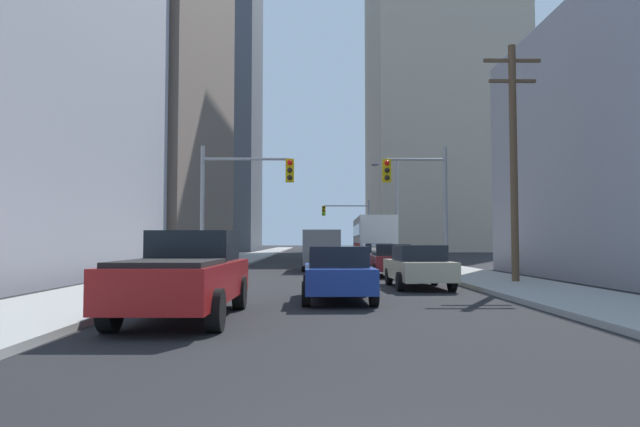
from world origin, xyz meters
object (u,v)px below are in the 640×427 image
sedan_blue (338,273)px  sedan_silver (378,256)px  pickup_truck_red (186,275)px  city_bus (373,237)px  sedan_maroon (390,260)px  sedan_beige (418,266)px  cargo_van_grey (321,248)px  traffic_signal_near_left (243,188)px  traffic_signal_far_right (348,218)px  traffic_signal_near_right (419,190)px

sedan_blue → sedan_silver: same height
sedan_silver → pickup_truck_red: bearing=-107.8°
city_bus → sedan_maroon: bearing=-93.4°
sedan_beige → sedan_silver: size_ratio=1.00×
sedan_beige → sedan_blue: bearing=-126.1°
sedan_maroon → cargo_van_grey: bearing=121.5°
sedan_blue → traffic_signal_near_left: bearing=111.7°
sedan_blue → traffic_signal_near_left: (-3.86, 9.70, 3.29)m
cargo_van_grey → traffic_signal_near_left: traffic_signal_near_left is taller
traffic_signal_far_right → pickup_truck_red: bearing=-98.1°
sedan_beige → sedan_silver: (0.10, 12.97, 0.00)m
sedan_beige → traffic_signal_near_right: traffic_signal_near_right is taller
cargo_van_grey → traffic_signal_near_right: bearing=-55.6°
city_bus → sedan_silver: (-0.78, -9.60, -1.16)m
sedan_maroon → traffic_signal_near_left: traffic_signal_near_left is taller
sedan_silver → traffic_signal_near_left: 10.79m
sedan_silver → traffic_signal_far_right: traffic_signal_far_right is taller
city_bus → cargo_van_grey: (-4.11, -10.78, -0.64)m
sedan_maroon → traffic_signal_far_right: 32.78m
cargo_van_grey → traffic_signal_near_left: (-3.71, -6.31, 2.78)m
city_bus → sedan_beige: size_ratio=2.72×
pickup_truck_red → traffic_signal_far_right: traffic_signal_far_right is taller
sedan_maroon → traffic_signal_near_right: 3.62m
sedan_blue → traffic_signal_near_right: 11.04m
sedan_beige → sedan_maroon: 6.63m
sedan_beige → traffic_signal_near_left: (-6.93, 5.48, 3.29)m
sedan_blue → sedan_silver: size_ratio=0.99×
cargo_van_grey → sedan_silver: (3.32, 1.19, -0.52)m
cargo_van_grey → traffic_signal_far_right: (3.34, 27.45, 2.82)m
sedan_silver → traffic_signal_far_right: bearing=90.0°
pickup_truck_red → traffic_signal_far_right: 47.43m
sedan_blue → traffic_signal_near_left: traffic_signal_near_left is taller
pickup_truck_red → traffic_signal_near_right: bearing=59.8°
city_bus → sedan_silver: bearing=-94.7°
sedan_blue → traffic_signal_far_right: 43.70m
pickup_truck_red → traffic_signal_near_left: traffic_signal_near_left is taller
traffic_signal_near_right → traffic_signal_far_right: bearing=91.7°
cargo_van_grey → traffic_signal_near_right: (4.33, -6.31, 2.72)m
traffic_signal_near_left → sedan_silver: bearing=46.8°
sedan_blue → traffic_signal_near_left: size_ratio=0.70×
sedan_maroon → traffic_signal_near_right: traffic_signal_near_right is taller
cargo_van_grey → traffic_signal_near_left: bearing=-120.4°
city_bus → traffic_signal_near_left: (-7.81, -17.09, 2.14)m
sedan_silver → traffic_signal_near_right: 8.22m
city_bus → sedan_maroon: 16.01m
sedan_maroon → sedan_silver: 6.35m
sedan_beige → traffic_signal_far_right: 39.38m
sedan_silver → traffic_signal_far_right: 26.47m
pickup_truck_red → sedan_beige: 10.03m
pickup_truck_red → cargo_van_grey: size_ratio=1.04×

